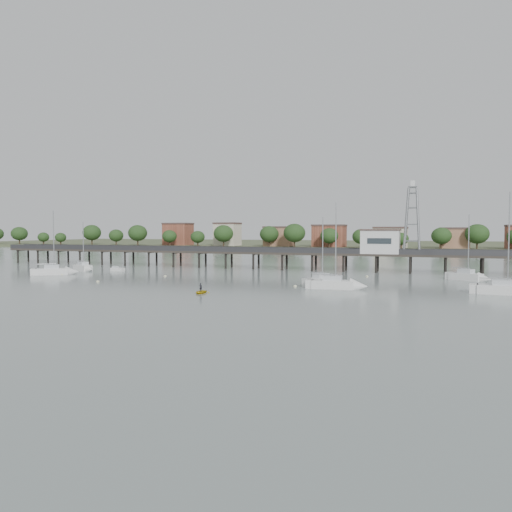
# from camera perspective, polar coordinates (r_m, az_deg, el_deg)

# --- Properties ---
(ground_plane) EXTENTS (500.00, 500.00, 0.00)m
(ground_plane) POSITION_cam_1_polar(r_m,az_deg,el_deg) (62.22, -15.53, -5.55)
(ground_plane) COLOR slate
(ground_plane) RESTS_ON ground
(pier) EXTENTS (150.00, 5.00, 5.50)m
(pier) POSITION_cam_1_polar(r_m,az_deg,el_deg) (116.05, 1.62, 0.36)
(pier) COLOR #2D2823
(pier) RESTS_ON ground
(pier_building) EXTENTS (8.40, 5.40, 5.30)m
(pier_building) POSITION_cam_1_polar(r_m,az_deg,el_deg) (110.94, 14.03, 1.64)
(pier_building) COLOR silver
(pier_building) RESTS_ON ground
(lattice_tower) EXTENTS (3.20, 3.20, 15.50)m
(lattice_tower) POSITION_cam_1_polar(r_m,az_deg,el_deg) (110.52, 17.42, 3.88)
(lattice_tower) COLOR slate
(lattice_tower) RESTS_ON ground
(sailboat_a) EXTENTS (8.15, 6.89, 13.75)m
(sailboat_a) POSITION_cam_1_polar(r_m,az_deg,el_deg) (109.93, -21.58, -1.64)
(sailboat_a) COLOR white
(sailboat_a) RESTS_ON ground
(sailboat_b) EXTENTS (7.02, 4.84, 11.45)m
(sailboat_b) POSITION_cam_1_polar(r_m,az_deg,el_deg) (117.30, -18.96, -1.31)
(sailboat_b) COLOR white
(sailboat_b) RESTS_ON ground
(sailboat_e) EXTENTS (7.59, 5.88, 12.57)m
(sailboat_e) POSITION_cam_1_polar(r_m,az_deg,el_deg) (97.76, 23.44, -2.23)
(sailboat_e) COLOR white
(sailboat_e) RESTS_ON ground
(sailboat_c) EXTENTS (5.69, 6.97, 11.76)m
(sailboat_c) POSITION_cam_1_polar(r_m,az_deg,el_deg) (83.17, 7.92, -2.88)
(sailboat_c) COLOR white
(sailboat_c) RESTS_ON ground
(sailboat_f) EXTENTS (8.80, 3.24, 14.19)m
(sailboat_f) POSITION_cam_1_polar(r_m,az_deg,el_deg) (78.48, 9.78, -3.26)
(sailboat_f) COLOR white
(sailboat_f) RESTS_ON ground
(white_tender) EXTENTS (3.18, 1.50, 1.21)m
(white_tender) POSITION_cam_1_polar(r_m,az_deg,el_deg) (114.94, -15.55, -1.48)
(white_tender) COLOR white
(white_tender) RESTS_ON ground
(yellow_dinghy) EXTENTS (2.11, 0.76, 2.89)m
(yellow_dinghy) POSITION_cam_1_polar(r_m,az_deg,el_deg) (72.47, -6.34, -4.26)
(yellow_dinghy) COLOR yellow
(yellow_dinghy) RESTS_ON ground
(dinghy_occupant) EXTENTS (0.65, 1.31, 0.30)m
(dinghy_occupant) POSITION_cam_1_polar(r_m,az_deg,el_deg) (72.47, -6.34, -4.26)
(dinghy_occupant) COLOR black
(dinghy_occupant) RESTS_ON ground
(mooring_buoys) EXTENTS (84.26, 25.91, 0.39)m
(mooring_buoys) POSITION_cam_1_polar(r_m,az_deg,el_deg) (88.82, -2.10, -2.85)
(mooring_buoys) COLOR #F7F6C0
(mooring_buoys) RESTS_ON ground
(far_shore) EXTENTS (500.00, 170.00, 10.40)m
(far_shore) POSITION_cam_1_polar(r_m,az_deg,el_deg) (292.22, 12.47, 1.32)
(far_shore) COLOR #475133
(far_shore) RESTS_ON ground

